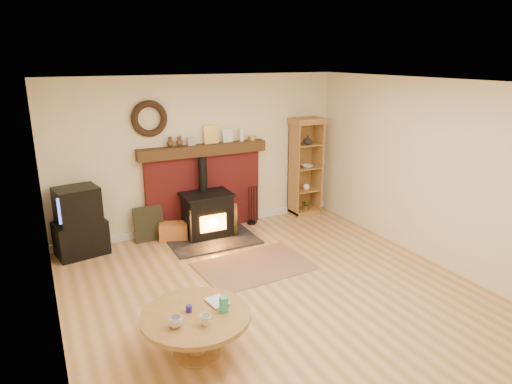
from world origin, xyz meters
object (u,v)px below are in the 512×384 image
wood_stove (208,216)px  curio_cabinet (305,167)px  coffee_table (196,322)px  tv_unit (79,223)px

wood_stove → curio_cabinet: bearing=7.8°
coffee_table → curio_cabinet: bearing=44.4°
coffee_table → wood_stove: bearing=67.3°
curio_cabinet → coffee_table: bearing=-135.6°
wood_stove → tv_unit: size_ratio=1.33×
tv_unit → curio_cabinet: bearing=1.2°
wood_stove → coffee_table: bearing=-112.7°
wood_stove → tv_unit: bearing=174.3°
tv_unit → coffee_table: size_ratio=0.96×
tv_unit → curio_cabinet: size_ratio=0.58×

